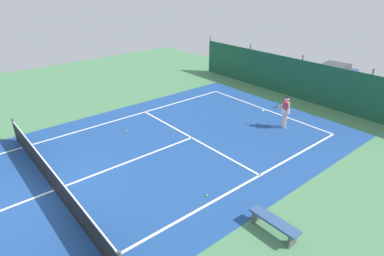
{
  "coord_description": "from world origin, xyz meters",
  "views": [
    {
      "loc": [
        10.38,
        -2.23,
        6.97
      ],
      "look_at": [
        0.62,
        5.9,
        0.9
      ],
      "focal_mm": 30.02,
      "sensor_mm": 36.0,
      "label": 1
    }
  ],
  "objects_px": {
    "tennis_ball_midcourt": "(127,131)",
    "tennis_ball_near_player": "(207,195)",
    "tennis_net": "(52,178)",
    "parked_car": "(333,77)",
    "courtside_bench": "(274,223)",
    "tennis_player": "(285,110)"
  },
  "relations": [
    {
      "from": "tennis_net",
      "to": "tennis_ball_midcourt",
      "type": "height_order",
      "value": "tennis_net"
    },
    {
      "from": "tennis_player",
      "to": "tennis_ball_near_player",
      "type": "xyz_separation_m",
      "value": [
        1.69,
        -6.75,
        -0.93
      ]
    },
    {
      "from": "tennis_ball_midcourt",
      "to": "parked_car",
      "type": "bearing_deg",
      "value": 77.63
    },
    {
      "from": "tennis_ball_near_player",
      "to": "courtside_bench",
      "type": "height_order",
      "value": "courtside_bench"
    },
    {
      "from": "tennis_player",
      "to": "tennis_ball_near_player",
      "type": "relative_size",
      "value": 24.85
    },
    {
      "from": "tennis_net",
      "to": "courtside_bench",
      "type": "xyz_separation_m",
      "value": [
        6.31,
        4.31,
        -0.14
      ]
    },
    {
      "from": "tennis_player",
      "to": "courtside_bench",
      "type": "xyz_separation_m",
      "value": [
        4.25,
        -6.41,
        -0.59
      ]
    },
    {
      "from": "tennis_net",
      "to": "courtside_bench",
      "type": "bearing_deg",
      "value": 34.34
    },
    {
      "from": "tennis_net",
      "to": "tennis_ball_midcourt",
      "type": "bearing_deg",
      "value": 120.22
    },
    {
      "from": "tennis_ball_midcourt",
      "to": "tennis_ball_near_player",
      "type": "bearing_deg",
      "value": -3.72
    },
    {
      "from": "tennis_ball_midcourt",
      "to": "tennis_net",
      "type": "bearing_deg",
      "value": -59.78
    },
    {
      "from": "tennis_ball_near_player",
      "to": "tennis_ball_midcourt",
      "type": "xyz_separation_m",
      "value": [
        -6.3,
        0.41,
        0.0
      ]
    },
    {
      "from": "tennis_ball_near_player",
      "to": "parked_car",
      "type": "distance_m",
      "value": 14.63
    },
    {
      "from": "courtside_bench",
      "to": "tennis_player",
      "type": "bearing_deg",
      "value": 123.55
    },
    {
      "from": "parked_car",
      "to": "tennis_ball_near_player",
      "type": "bearing_deg",
      "value": 96.51
    },
    {
      "from": "tennis_net",
      "to": "tennis_player",
      "type": "xyz_separation_m",
      "value": [
        2.06,
        10.72,
        0.45
      ]
    },
    {
      "from": "courtside_bench",
      "to": "tennis_net",
      "type": "bearing_deg",
      "value": -145.66
    },
    {
      "from": "tennis_net",
      "to": "tennis_ball_near_player",
      "type": "bearing_deg",
      "value": 46.67
    },
    {
      "from": "tennis_net",
      "to": "parked_car",
      "type": "distance_m",
      "value": 18.22
    },
    {
      "from": "parked_car",
      "to": "courtside_bench",
      "type": "bearing_deg",
      "value": 106.33
    },
    {
      "from": "parked_car",
      "to": "courtside_bench",
      "type": "height_order",
      "value": "parked_car"
    },
    {
      "from": "tennis_net",
      "to": "tennis_player",
      "type": "distance_m",
      "value": 10.92
    }
  ]
}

